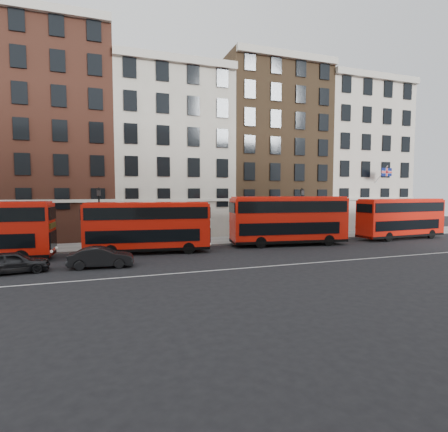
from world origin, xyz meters
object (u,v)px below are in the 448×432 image
object	(u,v)px
car_rear	(14,262)
traffic_light	(382,215)
car_front	(101,257)
bus_b	(148,226)
bus_c	(288,219)
bus_d	(401,217)

from	to	relation	value
car_rear	traffic_light	distance (m)	35.81
car_front	traffic_light	world-z (taller)	traffic_light
car_rear	bus_b	bearing A→B (deg)	-69.33
bus_b	car_rear	size ratio (longest dim) A/B	2.51
bus_c	traffic_light	size ratio (longest dim) A/B	3.44
car_rear	car_front	xyz separation A→B (m)	(5.15, -0.02, -0.00)
bus_b	car_front	distance (m)	6.02
bus_d	car_front	world-z (taller)	bus_d
bus_c	car_front	xyz separation A→B (m)	(-16.76, -4.53, -1.79)
car_rear	car_front	world-z (taller)	car_rear
bus_b	bus_c	distance (m)	13.13
bus_b	bus_d	distance (m)	26.81
car_rear	car_front	size ratio (longest dim) A/B	0.97
bus_c	car_front	distance (m)	17.46
bus_d	car_front	size ratio (longest dim) A/B	2.49
bus_b	car_front	bearing A→B (deg)	-121.72
bus_c	car_front	world-z (taller)	bus_c
bus_d	traffic_light	size ratio (longest dim) A/B	3.18
bus_d	bus_b	bearing A→B (deg)	176.80
bus_b	car_rear	world-z (taller)	bus_b
car_front	traffic_light	distance (m)	30.77
bus_c	car_rear	bearing A→B (deg)	-160.85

